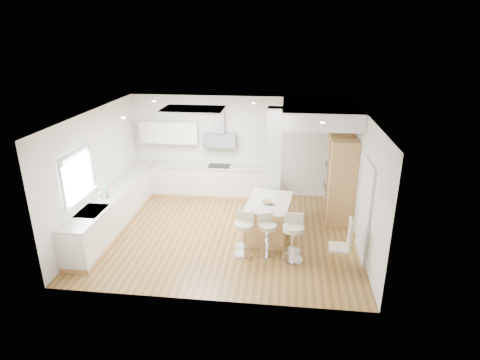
# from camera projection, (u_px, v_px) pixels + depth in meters

# --- Properties ---
(ground) EXTENTS (6.00, 6.00, 0.00)m
(ground) POSITION_uv_depth(u_px,v_px,m) (226.00, 233.00, 9.39)
(ground) COLOR olive
(ground) RESTS_ON ground
(ceiling) EXTENTS (6.00, 5.00, 0.02)m
(ceiling) POSITION_uv_depth(u_px,v_px,m) (226.00, 233.00, 9.39)
(ceiling) COLOR white
(ceiling) RESTS_ON ground
(wall_back) EXTENTS (6.00, 0.04, 2.80)m
(wall_back) POSITION_uv_depth(u_px,v_px,m) (238.00, 146.00, 11.22)
(wall_back) COLOR silver
(wall_back) RESTS_ON ground
(wall_left) EXTENTS (0.04, 5.00, 2.80)m
(wall_left) POSITION_uv_depth(u_px,v_px,m) (96.00, 172.00, 9.22)
(wall_left) COLOR silver
(wall_left) RESTS_ON ground
(wall_right) EXTENTS (0.04, 5.00, 2.80)m
(wall_right) POSITION_uv_depth(u_px,v_px,m) (363.00, 183.00, 8.58)
(wall_right) COLOR silver
(wall_right) RESTS_ON ground
(skylight) EXTENTS (4.10, 2.10, 0.06)m
(skylight) POSITION_uv_depth(u_px,v_px,m) (193.00, 110.00, 9.06)
(skylight) COLOR silver
(skylight) RESTS_ON ground
(window_left) EXTENTS (0.06, 1.28, 1.07)m
(window_left) POSITION_uv_depth(u_px,v_px,m) (77.00, 173.00, 8.28)
(window_left) COLOR white
(window_left) RESTS_ON ground
(doorway_right) EXTENTS (0.05, 1.00, 2.10)m
(doorway_right) POSITION_uv_depth(u_px,v_px,m) (365.00, 211.00, 8.16)
(doorway_right) COLOR #4C433B
(doorway_right) RESTS_ON ground
(counter_left) EXTENTS (0.63, 4.50, 1.35)m
(counter_left) POSITION_uv_depth(u_px,v_px,m) (117.00, 206.00, 9.74)
(counter_left) COLOR tan
(counter_left) RESTS_ON ground
(counter_back) EXTENTS (3.62, 0.63, 2.50)m
(counter_back) POSITION_uv_depth(u_px,v_px,m) (205.00, 172.00, 11.31)
(counter_back) COLOR tan
(counter_back) RESTS_ON ground
(pillar) EXTENTS (0.35, 0.35, 2.80)m
(pillar) POSITION_uv_depth(u_px,v_px,m) (274.00, 165.00, 9.67)
(pillar) COLOR silver
(pillar) RESTS_ON ground
(soffit) EXTENTS (1.78, 2.20, 0.40)m
(soffit) POSITION_uv_depth(u_px,v_px,m) (320.00, 113.00, 9.55)
(soffit) COLOR white
(soffit) RESTS_ON ground
(oven_column) EXTENTS (0.63, 1.21, 2.10)m
(oven_column) POSITION_uv_depth(u_px,v_px,m) (340.00, 178.00, 9.88)
(oven_column) COLOR tan
(oven_column) RESTS_ON ground
(peninsula) EXTENTS (1.09, 1.51, 0.93)m
(peninsula) POSITION_uv_depth(u_px,v_px,m) (269.00, 218.00, 9.15)
(peninsula) COLOR tan
(peninsula) RESTS_ON ground
(bar_stool_a) EXTENTS (0.48, 0.48, 0.94)m
(bar_stool_a) POSITION_uv_depth(u_px,v_px,m) (244.00, 232.00, 8.33)
(bar_stool_a) COLOR white
(bar_stool_a) RESTS_ON ground
(bar_stool_b) EXTENTS (0.52, 0.52, 0.89)m
(bar_stool_b) POSITION_uv_depth(u_px,v_px,m) (267.00, 233.00, 8.36)
(bar_stool_b) COLOR white
(bar_stool_b) RESTS_ON ground
(bar_stool_c) EXTENTS (0.47, 0.47, 1.00)m
(bar_stool_c) POSITION_uv_depth(u_px,v_px,m) (293.00, 236.00, 8.11)
(bar_stool_c) COLOR white
(bar_stool_c) RESTS_ON ground
(dining_chair) EXTENTS (0.43, 0.43, 1.04)m
(dining_chair) POSITION_uv_depth(u_px,v_px,m) (345.00, 242.00, 7.87)
(dining_chair) COLOR beige
(dining_chair) RESTS_ON ground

